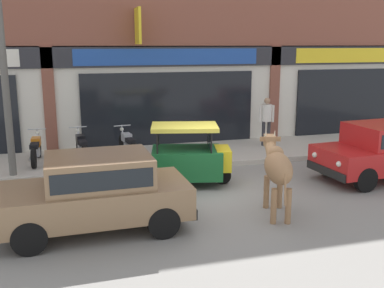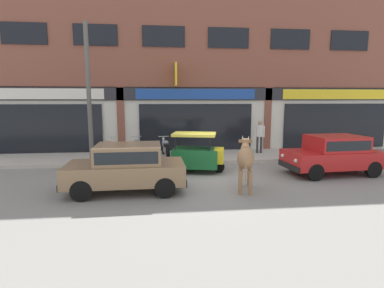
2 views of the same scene
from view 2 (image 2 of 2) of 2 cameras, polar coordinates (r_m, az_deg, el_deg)
The scene contains 12 objects.
ground_plane at distance 10.88m, azimuth 4.12°, elevation -6.40°, with size 90.00×90.00×0.00m, color gray.
sidewalk at distance 14.37m, azimuth 1.50°, elevation -2.38°, with size 19.00×2.89×0.15m, color #B7AFA3.
shop_building at distance 15.91m, azimuth 0.70°, elevation 15.30°, with size 23.00×1.40×9.75m.
cow at distance 9.40m, azimuth 10.16°, elevation -2.62°, with size 0.94×2.10×1.61m.
car_0 at distance 9.27m, azimuth -12.30°, elevation -4.05°, with size 3.64×1.67×1.46m.
car_1 at distance 12.37m, azimuth 25.37°, elevation -1.53°, with size 3.70×1.85×1.46m.
auto_rickshaw at distance 11.55m, azimuth 1.06°, elevation -2.14°, with size 2.13×1.53×1.52m.
motorcycle_0 at distance 14.36m, azimuth -15.54°, elevation -0.85°, with size 0.52×1.81×0.88m.
motorcycle_1 at distance 14.22m, azimuth -10.50°, elevation -0.77°, with size 0.52×1.81×0.88m.
motorcycle_2 at distance 14.06m, azimuth -5.06°, elevation -0.76°, with size 0.52×1.81×0.88m.
pedestrian at distance 15.13m, azimuth 12.74°, elevation 2.01°, with size 0.49×0.32×1.60m.
utility_pole at distance 13.14m, azimuth -19.06°, elevation 8.99°, with size 0.18×0.18×5.72m, color #595651.
Camera 2 is at (-1.92, -10.33, 2.81)m, focal length 28.00 mm.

